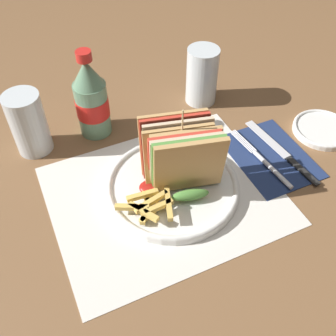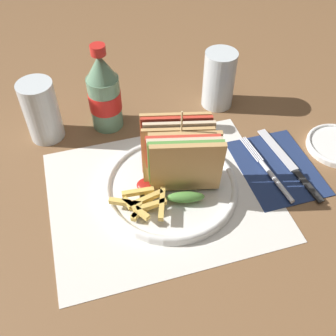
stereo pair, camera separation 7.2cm
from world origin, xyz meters
name	(u,v)px [view 1 (the left image)]	position (x,y,z in m)	size (l,w,h in m)	color
ground_plane	(178,182)	(0.00, 0.00, 0.00)	(4.00, 4.00, 0.00)	brown
placemat	(165,195)	(-0.04, -0.02, 0.00)	(0.41, 0.34, 0.00)	silver
plate_main	(172,186)	(-0.02, -0.01, 0.01)	(0.25, 0.25, 0.02)	white
club_sandwich	(182,156)	(0.00, -0.01, 0.08)	(0.14, 0.13, 0.16)	tan
fries_pile	(149,205)	(-0.08, -0.05, 0.03)	(0.10, 0.09, 0.02)	#E0B756
ketchup_blob	(149,187)	(-0.06, -0.01, 0.03)	(0.04, 0.03, 0.01)	maroon
napkin	(270,156)	(0.20, -0.02, 0.00)	(0.14, 0.19, 0.00)	navy
fork	(266,163)	(0.18, -0.04, 0.01)	(0.03, 0.18, 0.01)	silver
knife	(282,152)	(0.22, -0.02, 0.01)	(0.03, 0.21, 0.00)	black
coke_bottle_near	(91,100)	(-0.10, 0.21, 0.08)	(0.07, 0.07, 0.19)	slate
glass_near	(202,79)	(0.16, 0.21, 0.06)	(0.07, 0.07, 0.13)	silver
glass_far	(28,123)	(-0.23, 0.21, 0.07)	(0.07, 0.07, 0.13)	silver
side_saucer	(321,128)	(0.35, 0.00, 0.01)	(0.13, 0.13, 0.01)	white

